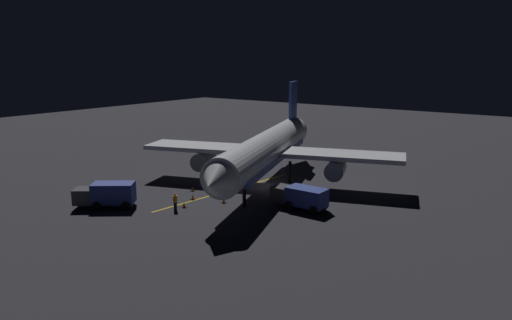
{
  "coord_description": "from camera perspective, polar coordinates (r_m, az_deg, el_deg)",
  "views": [
    {
      "loc": [
        -29.99,
        43.69,
        14.61
      ],
      "look_at": [
        0.0,
        2.0,
        3.5
      ],
      "focal_mm": 33.3,
      "sensor_mm": 36.0,
      "label": 1
    }
  ],
  "objects": [
    {
      "name": "airliner",
      "position": [
        54.54,
        1.41,
        1.3
      ],
      "size": [
        30.41,
        34.83,
        11.41
      ],
      "color": "white",
      "rests_on": "ground_plane"
    },
    {
      "name": "ground_crew_worker",
      "position": [
        46.98,
        -9.68,
        -4.96
      ],
      "size": [
        0.4,
        0.4,
        1.74
      ],
      "color": "black",
      "rests_on": "ground_plane"
    },
    {
      "name": "traffic_cone_under_wing",
      "position": [
        50.37,
        -7.62,
        -4.47
      ],
      "size": [
        0.5,
        0.5,
        0.55
      ],
      "color": "#EA590F",
      "rests_on": "ground_plane"
    },
    {
      "name": "traffic_cone_far",
      "position": [
        47.88,
        -8.65,
        -5.39
      ],
      "size": [
        0.5,
        0.5,
        0.55
      ],
      "color": "#EA590F",
      "rests_on": "ground_plane"
    },
    {
      "name": "catering_truck",
      "position": [
        46.95,
        5.41,
        -4.49
      ],
      "size": [
        5.67,
        2.34,
        2.22
      ],
      "color": "navy",
      "rests_on": "ground_plane"
    },
    {
      "name": "ground_plane",
      "position": [
        55.0,
        1.22,
        -3.31
      ],
      "size": [
        180.0,
        180.0,
        0.2
      ],
      "primitive_type": "cube",
      "color": "#2B2B31"
    },
    {
      "name": "traffic_cone_near_right",
      "position": [
        53.55,
        -7.64,
        -3.46
      ],
      "size": [
        0.5,
        0.5,
        0.55
      ],
      "color": "#EA590F",
      "rests_on": "ground_plane"
    },
    {
      "name": "apron_guide_stripe",
      "position": [
        53.32,
        -3.42,
        -3.71
      ],
      "size": [
        2.62,
        20.38,
        0.01
      ],
      "primitive_type": "cube",
      "rotation": [
        0.0,
        0.0,
        -0.12
      ],
      "color": "gold",
      "rests_on": "ground_plane"
    },
    {
      "name": "traffic_cone_near_left",
      "position": [
        48.91,
        -3.9,
        -4.9
      ],
      "size": [
        0.5,
        0.5,
        0.55
      ],
      "color": "#EA590F",
      "rests_on": "ground_plane"
    },
    {
      "name": "baggage_truck",
      "position": [
        49.45,
        -17.4,
        -4.02
      ],
      "size": [
        5.9,
        5.15,
        2.48
      ],
      "color": "navy",
      "rests_on": "ground_plane"
    }
  ]
}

